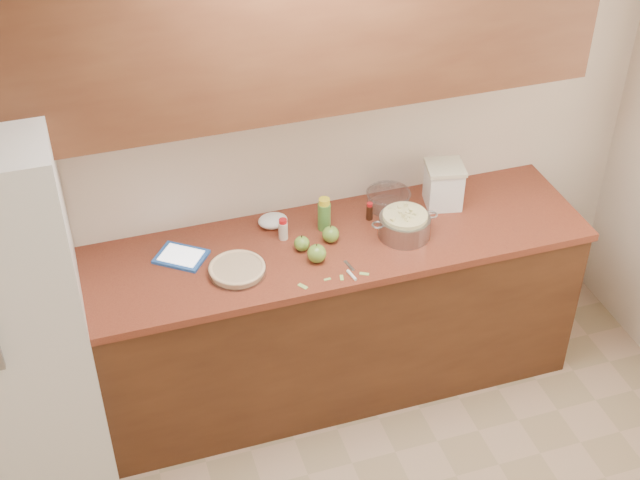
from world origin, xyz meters
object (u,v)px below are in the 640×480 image
object	(u,v)px
colander	(405,225)
flour_canister	(444,185)
pie	(237,270)
tablet	(181,257)

from	to	relation	value
colander	flour_canister	distance (m)	0.34
pie	colander	xyz separation A→B (m)	(0.83, 0.04, 0.04)
pie	colander	distance (m)	0.83
pie	colander	size ratio (longest dim) A/B	0.80
pie	tablet	xyz separation A→B (m)	(-0.22, 0.19, -0.01)
flour_canister	pie	bearing A→B (deg)	-168.36
pie	tablet	distance (m)	0.29
flour_canister	tablet	distance (m)	1.34
flour_canister	tablet	bearing A→B (deg)	-178.33
colander	tablet	size ratio (longest dim) A/B	1.19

